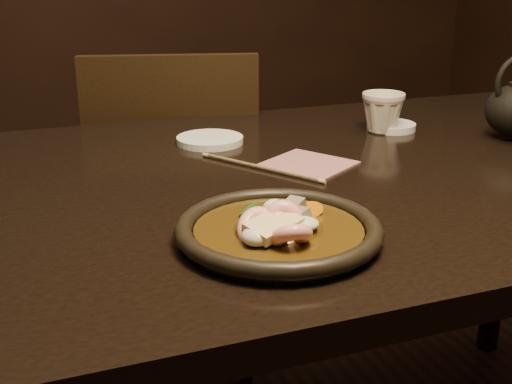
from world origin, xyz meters
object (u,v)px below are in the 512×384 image
object	(u,v)px
chair	(176,207)
tea_cup	(383,111)
plate	(279,231)
table	(338,208)

from	to	relation	value
chair	tea_cup	size ratio (longest dim) A/B	10.16
plate	tea_cup	size ratio (longest dim) A/B	2.97
plate	tea_cup	world-z (taller)	tea_cup
table	plate	size ratio (longest dim) A/B	6.18
plate	tea_cup	bearing A→B (deg)	46.66
plate	tea_cup	xyz separation A→B (m)	(0.40, 0.43, 0.03)
chair	tea_cup	bearing A→B (deg)	143.79
table	tea_cup	distance (m)	0.28
table	plate	xyz separation A→B (m)	(-0.22, -0.25, 0.09)
table	plate	world-z (taller)	plate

